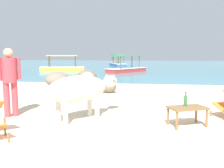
{
  "coord_description": "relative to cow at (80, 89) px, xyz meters",
  "views": [
    {
      "loc": [
        0.82,
        -4.55,
        1.56
      ],
      "look_at": [
        -0.19,
        3.0,
        0.55
      ],
      "focal_mm": 38.4,
      "sensor_mm": 36.0,
      "label": 1
    }
  ],
  "objects": [
    {
      "name": "shore_rock_large",
      "position": [
        -1.1,
        5.16,
        -0.32
      ],
      "size": [
        1.12,
        1.16,
        0.76
      ],
      "primitive_type": "ellipsoid",
      "rotation": [
        0.0,
        0.0,
        1.3
      ],
      "color": "#756651",
      "rests_on": "sand_beach"
    },
    {
      "name": "shore_rock_small",
      "position": [
        0.1,
        3.68,
        -0.47
      ],
      "size": [
        0.62,
        0.5,
        0.47
      ],
      "primitive_type": "ellipsoid",
      "rotation": [
        0.0,
        0.0,
        3.09
      ],
      "color": "#756651",
      "rests_on": "sand_beach"
    },
    {
      "name": "cow",
      "position": [
        0.0,
        0.0,
        0.0
      ],
      "size": [
        1.56,
        1.65,
        1.07
      ],
      "rotation": [
        0.0,
        0.0,
        0.83
      ],
      "color": "beige",
      "rests_on": "sand_beach"
    },
    {
      "name": "boat_yellow",
      "position": [
        -5.45,
        14.41,
        -0.45
      ],
      "size": [
        3.84,
        2.05,
        1.29
      ],
      "rotation": [
        0.0,
        0.0,
        0.26
      ],
      "color": "gold",
      "rests_on": "water_surface"
    },
    {
      "name": "boat_red",
      "position": [
        0.06,
        13.63,
        -0.45
      ],
      "size": [
        3.17,
        3.6,
        1.29
      ],
      "rotation": [
        0.0,
        0.0,
        0.91
      ],
      "color": "#C63833",
      "rests_on": "water_surface"
    },
    {
      "name": "sand_beach",
      "position": [
        0.59,
        -0.6,
        -0.72
      ],
      "size": [
        18.0,
        14.0,
        0.04
      ],
      "primitive_type": "cube",
      "color": "beige",
      "rests_on": "ground"
    },
    {
      "name": "water_surface",
      "position": [
        0.59,
        21.4,
        -0.74
      ],
      "size": [
        60.0,
        36.0,
        0.03
      ],
      "primitive_type": "cube",
      "color": "teal",
      "rests_on": "ground"
    },
    {
      "name": "boat_blue",
      "position": [
        -1.49,
        21.41,
        -0.45
      ],
      "size": [
        2.4,
        3.84,
        1.29
      ],
      "rotation": [
        0.0,
        0.0,
        1.94
      ],
      "color": "#3866B7",
      "rests_on": "water_surface"
    },
    {
      "name": "shore_rock_medium",
      "position": [
        -1.63,
        3.27,
        -0.44
      ],
      "size": [
        1.01,
        1.0,
        0.53
      ],
      "primitive_type": "ellipsoid",
      "rotation": [
        0.0,
        0.0,
        2.67
      ],
      "color": "#756651",
      "rests_on": "sand_beach"
    },
    {
      "name": "low_bench_table",
      "position": [
        2.31,
        -0.17,
        -0.36
      ],
      "size": [
        0.87,
        0.7,
        0.41
      ],
      "rotation": [
        0.0,
        0.0,
        0.4
      ],
      "color": "brown",
      "rests_on": "sand_beach"
    },
    {
      "name": "bottle",
      "position": [
        2.28,
        -0.11,
        -0.18
      ],
      "size": [
        0.07,
        0.07,
        0.3
      ],
      "color": "#2D6B38",
      "rests_on": "low_bench_table"
    },
    {
      "name": "person_standing",
      "position": [
        -1.71,
        0.07,
        0.24
      ],
      "size": [
        0.42,
        0.35,
        1.62
      ],
      "rotation": [
        0.0,
        0.0,
        5.38
      ],
      "color": "#CC3D47",
      "rests_on": "sand_beach"
    },
    {
      "name": "shore_rock_flat",
      "position": [
        -2.33,
        4.83,
        -0.36
      ],
      "size": [
        1.46,
        1.44,
        0.68
      ],
      "primitive_type": "ellipsoid",
      "rotation": [
        0.0,
        0.0,
        2.62
      ],
      "color": "gray",
      "rests_on": "sand_beach"
    }
  ]
}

